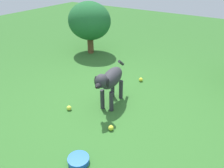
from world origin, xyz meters
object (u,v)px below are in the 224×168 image
(water_bowl, at_px, (78,160))
(dog, at_px, (110,80))
(tennis_ball_0, at_px, (69,108))
(tennis_ball_3, at_px, (141,80))
(tennis_ball_1, at_px, (111,128))
(tennis_ball_2, at_px, (111,76))

(water_bowl, bearing_deg, dog, -73.60)
(tennis_ball_0, relative_size, tennis_ball_3, 1.00)
(tennis_ball_0, bearing_deg, water_bowl, 138.57)
(tennis_ball_1, distance_m, tennis_ball_2, 1.42)
(tennis_ball_0, distance_m, tennis_ball_2, 1.15)
(tennis_ball_1, bearing_deg, tennis_ball_0, -2.71)
(tennis_ball_0, xyz_separation_m, tennis_ball_1, (-0.71, 0.03, 0.00))
(dog, bearing_deg, tennis_ball_2, -156.22)
(dog, relative_size, tennis_ball_2, 13.43)
(tennis_ball_1, bearing_deg, water_bowl, 90.08)
(dog, height_order, tennis_ball_3, dog)
(tennis_ball_3, xyz_separation_m, water_bowl, (-0.27, 1.94, -0.00))
(tennis_ball_3, bearing_deg, tennis_ball_0, 71.26)
(tennis_ball_3, relative_size, water_bowl, 0.30)
(tennis_ball_3, bearing_deg, dog, 87.55)
(tennis_ball_1, relative_size, water_bowl, 0.30)
(tennis_ball_3, bearing_deg, tennis_ball_2, 17.00)
(tennis_ball_0, relative_size, water_bowl, 0.30)
(tennis_ball_2, bearing_deg, water_bowl, 113.93)
(tennis_ball_1, height_order, water_bowl, tennis_ball_1)
(water_bowl, bearing_deg, tennis_ball_1, -89.92)
(dog, relative_size, tennis_ball_1, 13.43)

